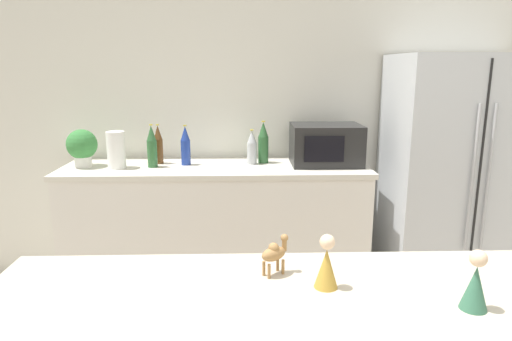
{
  "coord_description": "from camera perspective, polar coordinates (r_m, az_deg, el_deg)",
  "views": [
    {
      "loc": [
        -0.24,
        -0.71,
        1.61
      ],
      "look_at": [
        -0.18,
        1.42,
        1.12
      ],
      "focal_mm": 32.0,
      "sensor_mm": 36.0,
      "label": 1
    }
  ],
  "objects": [
    {
      "name": "paper_towel_roll",
      "position": [
        3.21,
        -17.09,
        2.48
      ],
      "size": [
        0.12,
        0.12,
        0.25
      ],
      "color": "white",
      "rests_on": "back_counter"
    },
    {
      "name": "back_bottle_2",
      "position": [
        3.18,
        -12.88,
        2.91
      ],
      "size": [
        0.07,
        0.07,
        0.29
      ],
      "color": "#2D6033",
      "rests_on": "back_counter"
    },
    {
      "name": "potted_plant",
      "position": [
        3.33,
        -20.93,
        2.87
      ],
      "size": [
        0.21,
        0.21,
        0.26
      ],
      "color": "silver",
      "rests_on": "back_counter"
    },
    {
      "name": "wall_back",
      "position": [
        3.47,
        2.27,
        7.31
      ],
      "size": [
        8.0,
        0.06,
        2.55
      ],
      "color": "silver",
      "rests_on": "ground_plane"
    },
    {
      "name": "microwave",
      "position": [
        3.23,
        8.71,
        3.24
      ],
      "size": [
        0.48,
        0.37,
        0.28
      ],
      "color": "black",
      "rests_on": "back_counter"
    },
    {
      "name": "back_bottle_4",
      "position": [
        3.29,
        -12.11,
        3.15
      ],
      "size": [
        0.06,
        0.06,
        0.28
      ],
      "color": "brown",
      "rests_on": "back_counter"
    },
    {
      "name": "wise_man_figurine_blue",
      "position": [
        1.36,
        8.6,
        -11.59
      ],
      "size": [
        0.07,
        0.07,
        0.16
      ],
      "color": "#B28933",
      "rests_on": "bar_counter"
    },
    {
      "name": "back_bottle_3",
      "position": [
        3.24,
        0.92,
        3.47
      ],
      "size": [
        0.07,
        0.07,
        0.3
      ],
      "color": "#2D6033",
      "rests_on": "back_counter"
    },
    {
      "name": "back_bottle_1",
      "position": [
        3.2,
        -0.53,
        2.88
      ],
      "size": [
        0.07,
        0.07,
        0.25
      ],
      "color": "#B2B7BC",
      "rests_on": "back_counter"
    },
    {
      "name": "camel_figurine",
      "position": [
        1.42,
        2.35,
        -10.22
      ],
      "size": [
        0.1,
        0.08,
        0.12
      ],
      "color": "olive",
      "rests_on": "bar_counter"
    },
    {
      "name": "back_counter",
      "position": [
        3.32,
        -4.89,
        -7.26
      ],
      "size": [
        2.11,
        0.63,
        0.94
      ],
      "color": "silver",
      "rests_on": "ground_plane"
    },
    {
      "name": "refrigerator",
      "position": [
        3.48,
        23.4,
        -0.9
      ],
      "size": [
        0.89,
        0.71,
        1.69
      ],
      "color": "silver",
      "rests_on": "ground_plane"
    },
    {
      "name": "wise_man_figurine_crimson",
      "position": [
        1.36,
        25.74,
        -12.66
      ],
      "size": [
        0.07,
        0.07,
        0.17
      ],
      "color": "#33664C",
      "rests_on": "bar_counter"
    },
    {
      "name": "back_bottle_0",
      "position": [
        3.21,
        -8.8,
        3.06
      ],
      "size": [
        0.07,
        0.07,
        0.28
      ],
      "color": "navy",
      "rests_on": "back_counter"
    }
  ]
}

